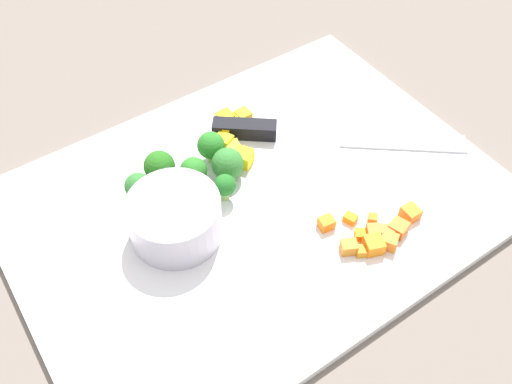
% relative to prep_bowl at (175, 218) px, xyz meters
% --- Properties ---
extents(ground_plane, '(4.00, 4.00, 0.00)m').
position_rel_prep_bowl_xyz_m(ground_plane, '(0.10, -0.01, -0.04)').
color(ground_plane, '#72655D').
extents(cutting_board, '(0.53, 0.39, 0.01)m').
position_rel_prep_bowl_xyz_m(cutting_board, '(0.10, -0.01, -0.03)').
color(cutting_board, white).
rests_on(cutting_board, ground_plane).
extents(prep_bowl, '(0.10, 0.10, 0.05)m').
position_rel_prep_bowl_xyz_m(prep_bowl, '(0.00, 0.00, 0.00)').
color(prep_bowl, '#BBB3C3').
rests_on(prep_bowl, cutting_board).
extents(chef_knife, '(0.26, 0.21, 0.02)m').
position_rel_prep_bowl_xyz_m(chef_knife, '(0.18, 0.05, -0.02)').
color(chef_knife, silver).
rests_on(chef_knife, cutting_board).
extents(carrot_dice_0, '(0.02, 0.02, 0.01)m').
position_rel_prep_bowl_xyz_m(carrot_dice_0, '(0.16, -0.11, -0.02)').
color(carrot_dice_0, orange).
rests_on(carrot_dice_0, cutting_board).
extents(carrot_dice_1, '(0.02, 0.02, 0.01)m').
position_rel_prep_bowl_xyz_m(carrot_dice_1, '(0.13, -0.08, -0.02)').
color(carrot_dice_1, orange).
rests_on(carrot_dice_1, cutting_board).
extents(carrot_dice_2, '(0.02, 0.02, 0.01)m').
position_rel_prep_bowl_xyz_m(carrot_dice_2, '(0.14, -0.13, -0.02)').
color(carrot_dice_2, orange).
rests_on(carrot_dice_2, cutting_board).
extents(carrot_dice_3, '(0.02, 0.02, 0.01)m').
position_rel_prep_bowl_xyz_m(carrot_dice_3, '(0.18, -0.13, -0.02)').
color(carrot_dice_3, orange).
rests_on(carrot_dice_3, cutting_board).
extents(carrot_dice_4, '(0.02, 0.02, 0.02)m').
position_rel_prep_bowl_xyz_m(carrot_dice_4, '(0.16, -0.13, -0.02)').
color(carrot_dice_4, orange).
rests_on(carrot_dice_4, cutting_board).
extents(carrot_dice_5, '(0.02, 0.02, 0.02)m').
position_rel_prep_bowl_xyz_m(carrot_dice_5, '(0.17, -0.12, -0.02)').
color(carrot_dice_5, orange).
rests_on(carrot_dice_5, cutting_board).
extents(carrot_dice_6, '(0.02, 0.02, 0.02)m').
position_rel_prep_bowl_xyz_m(carrot_dice_6, '(0.17, -0.14, -0.02)').
color(carrot_dice_6, orange).
rests_on(carrot_dice_6, cutting_board).
extents(carrot_dice_7, '(0.01, 0.02, 0.01)m').
position_rel_prep_bowl_xyz_m(carrot_dice_7, '(0.16, -0.09, -0.02)').
color(carrot_dice_7, orange).
rests_on(carrot_dice_7, cutting_board).
extents(carrot_dice_8, '(0.01, 0.01, 0.01)m').
position_rel_prep_bowl_xyz_m(carrot_dice_8, '(0.18, -0.10, -0.02)').
color(carrot_dice_8, orange).
rests_on(carrot_dice_8, cutting_board).
extents(carrot_dice_9, '(0.02, 0.02, 0.01)m').
position_rel_prep_bowl_xyz_m(carrot_dice_9, '(0.19, -0.13, -0.02)').
color(carrot_dice_9, orange).
rests_on(carrot_dice_9, cutting_board).
extents(carrot_dice_10, '(0.02, 0.02, 0.01)m').
position_rel_prep_bowl_xyz_m(carrot_dice_10, '(0.22, -0.12, -0.02)').
color(carrot_dice_10, orange).
rests_on(carrot_dice_10, cutting_board).
extents(carrot_dice_11, '(0.02, 0.02, 0.01)m').
position_rel_prep_bowl_xyz_m(carrot_dice_11, '(0.13, -0.12, -0.02)').
color(carrot_dice_11, orange).
rests_on(carrot_dice_11, cutting_board).
extents(pepper_dice_0, '(0.02, 0.02, 0.01)m').
position_rel_prep_bowl_xyz_m(pepper_dice_0, '(0.11, 0.07, -0.02)').
color(pepper_dice_0, yellow).
rests_on(pepper_dice_0, cutting_board).
extents(pepper_dice_1, '(0.03, 0.03, 0.02)m').
position_rel_prep_bowl_xyz_m(pepper_dice_1, '(0.11, 0.04, -0.02)').
color(pepper_dice_1, yellow).
rests_on(pepper_dice_1, cutting_board).
extents(pepper_dice_2, '(0.02, 0.02, 0.01)m').
position_rel_prep_bowl_xyz_m(pepper_dice_2, '(0.15, 0.11, -0.02)').
color(pepper_dice_2, yellow).
rests_on(pepper_dice_2, cutting_board).
extents(pepper_dice_3, '(0.02, 0.02, 0.01)m').
position_rel_prep_bowl_xyz_m(pepper_dice_3, '(0.11, 0.08, -0.02)').
color(pepper_dice_3, yellow).
rests_on(pepper_dice_3, cutting_board).
extents(pepper_dice_4, '(0.02, 0.02, 0.02)m').
position_rel_prep_bowl_xyz_m(pepper_dice_4, '(0.12, 0.09, -0.02)').
color(pepper_dice_4, yellow).
rests_on(pepper_dice_4, cutting_board).
extents(pepper_dice_5, '(0.02, 0.02, 0.01)m').
position_rel_prep_bowl_xyz_m(pepper_dice_5, '(0.13, 0.11, -0.02)').
color(pepper_dice_5, yellow).
rests_on(pepper_dice_5, cutting_board).
extents(pepper_dice_6, '(0.02, 0.02, 0.01)m').
position_rel_prep_bowl_xyz_m(pepper_dice_6, '(0.13, 0.10, -0.02)').
color(pepper_dice_6, yellow).
rests_on(pepper_dice_6, cutting_board).
extents(broccoli_floret_0, '(0.02, 0.02, 0.03)m').
position_rel_prep_bowl_xyz_m(broccoli_floret_0, '(0.07, 0.01, -0.00)').
color(broccoli_floret_0, '#92BD59').
rests_on(broccoli_floret_0, cutting_board).
extents(broccoli_floret_1, '(0.03, 0.03, 0.04)m').
position_rel_prep_bowl_xyz_m(broccoli_floret_1, '(0.05, 0.05, -0.00)').
color(broccoli_floret_1, '#8FAD5B').
rests_on(broccoli_floret_1, cutting_board).
extents(broccoli_floret_2, '(0.04, 0.04, 0.04)m').
position_rel_prep_bowl_xyz_m(broccoli_floret_2, '(0.02, 0.07, -0.00)').
color(broccoli_floret_2, '#8BB557').
rests_on(broccoli_floret_2, cutting_board).
extents(broccoli_floret_3, '(0.03, 0.03, 0.04)m').
position_rel_prep_bowl_xyz_m(broccoli_floret_3, '(0.08, 0.07, -0.00)').
color(broccoli_floret_3, '#88B663').
rests_on(broccoli_floret_3, cutting_board).
extents(broccoli_floret_4, '(0.03, 0.03, 0.04)m').
position_rel_prep_bowl_xyz_m(broccoli_floret_4, '(-0.01, 0.06, -0.00)').
color(broccoli_floret_4, '#94BC60').
rests_on(broccoli_floret_4, cutting_board).
extents(broccoli_floret_5, '(0.04, 0.04, 0.04)m').
position_rel_prep_bowl_xyz_m(broccoli_floret_5, '(0.09, 0.04, -0.00)').
color(broccoli_floret_5, '#91C05B').
rests_on(broccoli_floret_5, cutting_board).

